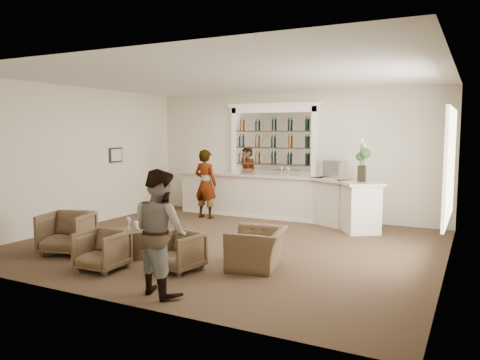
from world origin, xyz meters
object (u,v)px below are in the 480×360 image
espresso_machine (336,169)px  bar_counter (278,197)px  armchair_right (178,251)px  armchair_center (102,250)px  flower_vase (362,158)px  armchair_far (257,248)px  armchair_left (67,233)px  cocktail_table (133,243)px  guest (160,232)px  sommelier (206,184)px

espresso_machine → bar_counter: bearing=-156.7°
armchair_right → armchair_center: bearing=-142.6°
flower_vase → armchair_far: bearing=-104.0°
armchair_left → espresso_machine: bearing=36.6°
armchair_left → armchair_center: size_ratio=1.19×
armchair_center → flower_vase: size_ratio=0.75×
cocktail_table → guest: 2.17m
bar_counter → guest: 5.96m
armchair_right → espresso_machine: size_ratio=1.45×
espresso_machine → armchair_left: bearing=-105.9°
cocktail_table → armchair_far: armchair_far is taller
armchair_far → espresso_machine: bearing=167.4°
bar_counter → guest: (0.67, -5.92, 0.30)m
cocktail_table → armchair_left: size_ratio=0.80×
bar_counter → sommelier: sommelier is taller
bar_counter → armchair_left: (-2.18, -4.96, -0.19)m
guest → armchair_far: (0.67, 1.74, -0.55)m
sommelier → espresso_machine: bearing=-160.6°
armchair_far → guest: bearing=-32.1°
bar_counter → guest: bearing=-83.5°
armchair_right → armchair_far: size_ratio=0.69×
sommelier → guest: sommelier is taller
espresso_machine → flower_vase: 1.06m
bar_counter → sommelier: bearing=-157.3°
cocktail_table → armchair_far: size_ratio=0.68×
armchair_right → sommelier: bearing=127.1°
espresso_machine → armchair_right: bearing=-83.6°
sommelier → flower_vase: 4.07m
armchair_right → flower_vase: (1.97, 4.35, 1.36)m
guest → armchair_left: bearing=1.1°
armchair_right → flower_vase: bearing=76.9°
bar_counter → espresso_machine: espresso_machine is taller
flower_vase → guest: bearing=-106.4°
bar_counter → armchair_right: size_ratio=8.24×
armchair_far → flower_vase: flower_vase is taller
sommelier → armchair_far: (3.09, -3.45, -0.57)m
armchair_center → armchair_far: same height
sommelier → armchair_center: sommelier is taller
sommelier → armchair_left: 4.29m
cocktail_table → armchair_center: bearing=-84.7°
cocktail_table → espresso_machine: (2.40, 4.68, 1.10)m
guest → armchair_far: guest is taller
armchair_far → armchair_right: bearing=-66.8°
guest → espresso_machine: 6.07m
bar_counter → flower_vase: size_ratio=5.99×
cocktail_table → flower_vase: flower_vase is taller
guest → bar_counter: bearing=-64.0°
cocktail_table → armchair_right: (1.20, -0.31, 0.07)m
cocktail_table → guest: (1.60, -1.32, 0.63)m
armchair_left → flower_vase: size_ratio=0.89×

